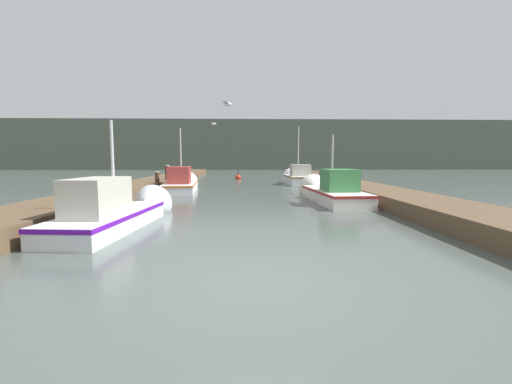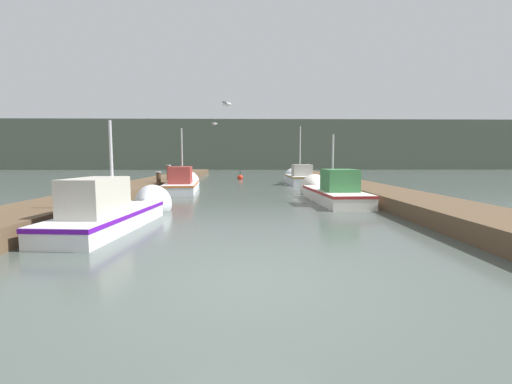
% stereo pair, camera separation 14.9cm
% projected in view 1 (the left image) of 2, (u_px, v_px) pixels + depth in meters
% --- Properties ---
extents(ground_plane, '(200.00, 200.00, 0.00)m').
position_uv_depth(ground_plane, '(254.00, 285.00, 4.99)').
color(ground_plane, '#47514C').
extents(dock_left, '(2.31, 40.00, 0.51)m').
position_uv_depth(dock_left, '(150.00, 184.00, 20.69)').
color(dock_left, brown).
rests_on(dock_left, ground_plane).
extents(dock_right, '(2.31, 40.00, 0.51)m').
position_uv_depth(dock_right, '(343.00, 184.00, 21.08)').
color(dock_right, brown).
rests_on(dock_right, ground_plane).
extents(distant_shore_ridge, '(120.00, 16.00, 7.90)m').
position_uv_depth(distant_shore_ridge, '(245.00, 146.00, 61.44)').
color(distant_shore_ridge, '#4C5647').
rests_on(distant_shore_ridge, ground_plane).
extents(fishing_boat_0, '(1.85, 5.58, 3.28)m').
position_uv_depth(fishing_boat_0, '(120.00, 210.00, 9.47)').
color(fishing_boat_0, silver).
rests_on(fishing_boat_0, ground_plane).
extents(fishing_boat_1, '(1.90, 5.92, 3.32)m').
position_uv_depth(fishing_boat_1, '(329.00, 191.00, 14.90)').
color(fishing_boat_1, silver).
rests_on(fishing_boat_1, ground_plane).
extents(fishing_boat_2, '(2.07, 6.07, 4.00)m').
position_uv_depth(fishing_boat_2, '(182.00, 183.00, 19.59)').
color(fishing_boat_2, silver).
rests_on(fishing_boat_2, ground_plane).
extents(fishing_boat_3, '(1.80, 4.69, 4.53)m').
position_uv_depth(fishing_boat_3, '(297.00, 178.00, 24.66)').
color(fishing_boat_3, silver).
rests_on(fishing_boat_3, ground_plane).
extents(mooring_piling_1, '(0.29, 0.29, 1.04)m').
position_uv_depth(mooring_piling_1, '(321.00, 179.00, 22.08)').
color(mooring_piling_1, '#473523').
rests_on(mooring_piling_1, ground_plane).
extents(mooring_piling_2, '(0.28, 0.28, 1.42)m').
position_uv_depth(mooring_piling_2, '(167.00, 176.00, 21.22)').
color(mooring_piling_2, '#473523').
rests_on(mooring_piling_2, ground_plane).
extents(mooring_piling_3, '(0.27, 0.27, 1.11)m').
position_uv_depth(mooring_piling_3, '(157.00, 182.00, 18.61)').
color(mooring_piling_3, '#473523').
rests_on(mooring_piling_3, ground_plane).
extents(channel_buoy, '(0.50, 0.50, 1.00)m').
position_uv_depth(channel_buoy, '(238.00, 178.00, 29.87)').
color(channel_buoy, red).
rests_on(channel_buoy, ground_plane).
extents(seagull_lead, '(0.31, 0.56, 0.12)m').
position_uv_depth(seagull_lead, '(214.00, 124.00, 18.28)').
color(seagull_lead, white).
extents(seagull_1, '(0.31, 0.56, 0.12)m').
position_uv_depth(seagull_1, '(228.00, 104.00, 10.78)').
color(seagull_1, white).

